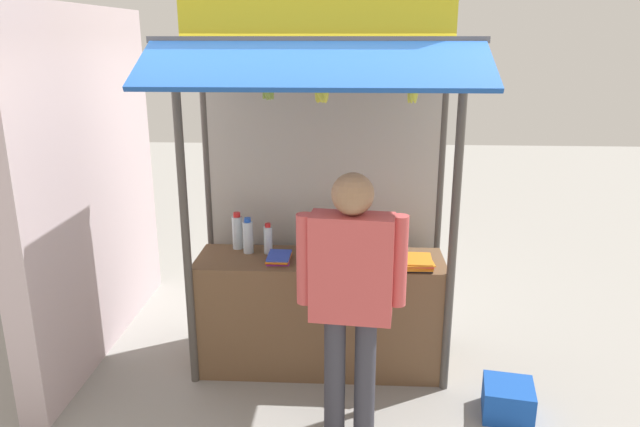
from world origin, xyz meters
TOP-DOWN VIEW (x-y plane):
  - ground_plane at (0.00, 0.00)m, footprint 20.00×20.00m
  - stall_counter at (0.00, 0.00)m, footprint 1.85×0.55m
  - stall_structure at (0.00, 0.14)m, footprint 2.05×1.46m
  - water_bottle_mid_left at (0.15, 0.18)m, footprint 0.08×0.08m
  - water_bottle_mid_right at (-0.55, 0.10)m, footprint 0.08×0.08m
  - water_bottle_right at (-0.65, 0.19)m, footprint 0.08×0.08m
  - water_bottle_center at (-0.14, 0.17)m, footprint 0.07×0.07m
  - water_bottle_front_right at (-0.40, 0.10)m, footprint 0.07×0.07m
  - magazine_stack_far_left at (0.43, -0.09)m, footprint 0.26×0.29m
  - magazine_stack_front_left at (0.71, -0.13)m, footprint 0.24×0.29m
  - magazine_stack_left at (-0.30, -0.06)m, footprint 0.18×0.26m
  - banana_bunch_inner_left at (0.60, -0.37)m, footprint 0.09×0.09m
  - banana_bunch_rightmost at (0.03, -0.38)m, footprint 0.10×0.10m
  - banana_bunch_inner_right at (-0.30, -0.37)m, footprint 0.09×0.09m
  - vendor_person at (0.23, -0.85)m, footprint 0.66×0.26m
  - plastic_crate at (1.31, -0.59)m, footprint 0.38×0.38m
  - neighbour_wall at (-1.84, 0.30)m, footprint 0.20×2.40m

SIDE VIEW (x-z plane):
  - ground_plane at x=0.00m, z-range 0.00..0.00m
  - plastic_crate at x=1.31m, z-range 0.00..0.23m
  - stall_counter at x=0.00m, z-range 0.00..0.89m
  - magazine_stack_left at x=-0.30m, z-range 0.89..0.94m
  - magazine_stack_far_left at x=0.43m, z-range 0.89..0.95m
  - magazine_stack_front_left at x=0.71m, z-range 0.89..0.96m
  - water_bottle_front_right at x=-0.40m, z-range 0.88..1.12m
  - water_bottle_center at x=-0.14m, z-range 0.88..1.15m
  - water_bottle_mid_right at x=-0.55m, z-range 0.88..1.16m
  - water_bottle_right at x=-0.65m, z-range 0.88..1.17m
  - water_bottle_mid_left at x=0.15m, z-range 0.88..1.18m
  - vendor_person at x=0.23m, z-range 0.18..1.92m
  - neighbour_wall at x=-1.84m, z-range 0.00..2.71m
  - stall_structure at x=0.00m, z-range 0.28..3.11m
  - banana_bunch_rightmost at x=0.03m, z-range 2.02..2.29m
  - banana_bunch_inner_left at x=0.60m, z-range 2.02..2.29m
  - banana_bunch_inner_right at x=-0.30m, z-range 2.04..2.30m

